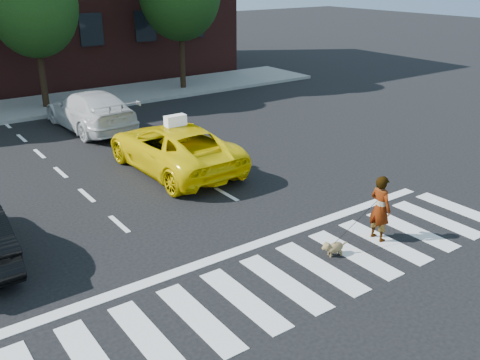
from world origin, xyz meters
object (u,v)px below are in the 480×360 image
Objects in this scene: white_suv at (90,110)px; dog at (333,247)px; woman at (380,208)px; taxi at (173,147)px.

white_suv is 8.84× the size of dog.
woman is 1.51m from dog.
white_suv is (-0.41, 5.87, 0.01)m from taxi.
white_suv is at bearing 11.06° from woman.
dog is (0.19, -6.78, -0.53)m from taxi.
taxi is at bearing 110.16° from dog.
woman is (1.99, -12.70, 0.04)m from white_suv.
taxi is 1.02× the size of white_suv.
woman is at bearing 96.39° from white_suv.
white_suv is 12.85m from woman.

